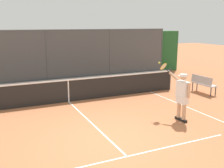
{
  "coord_description": "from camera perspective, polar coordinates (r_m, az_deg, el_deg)",
  "views": [
    {
      "loc": [
        2.86,
        6.33,
        3.2
      ],
      "look_at": [
        -1.13,
        -2.3,
        1.05
      ],
      "focal_mm": 42.58,
      "sensor_mm": 36.0,
      "label": 1
    }
  ],
  "objects": [
    {
      "name": "fence_backdrop",
      "position": [
        15.81,
        -14.3,
        5.66
      ],
      "size": [
        18.31,
        1.37,
        2.91
      ],
      "color": "#474C51",
      "rests_on": "ground"
    },
    {
      "name": "ground_plane",
      "position": [
        7.65,
        -0.48,
        -12.0
      ],
      "size": [
        60.0,
        60.0,
        0.0
      ],
      "primitive_type": "plane",
      "color": "#B76B42"
    },
    {
      "name": "tennis_net",
      "position": [
        11.24,
        -9.34,
        -1.37
      ],
      "size": [
        10.45,
        0.09,
        1.07
      ],
      "color": "#2D2D2D",
      "rests_on": "ground"
    },
    {
      "name": "court_line_markings",
      "position": [
        6.58,
        4.55,
        -16.38
      ],
      "size": [
        8.13,
        9.54,
        0.01
      ],
      "color": "white",
      "rests_on": "ground"
    },
    {
      "name": "tennis_player",
      "position": [
        9.12,
        14.78,
        -2.06
      ],
      "size": [
        0.51,
        1.35,
        1.9
      ],
      "rotation": [
        0.0,
        0.0,
        -1.53
      ],
      "color": "black",
      "rests_on": "ground"
    },
    {
      "name": "courtside_bench",
      "position": [
        13.18,
        18.95,
        0.27
      ],
      "size": [
        0.4,
        1.3,
        0.84
      ],
      "rotation": [
        0.0,
        0.0,
        1.57
      ],
      "color": "#B7B7BC",
      "rests_on": "ground"
    }
  ]
}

